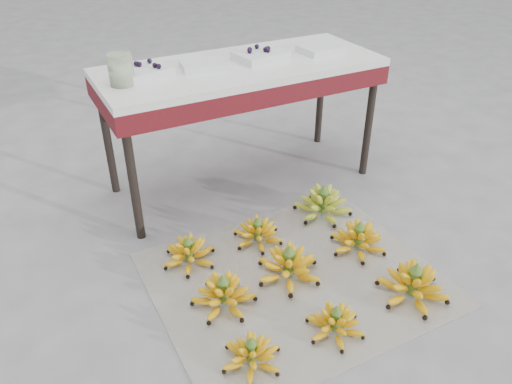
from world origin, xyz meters
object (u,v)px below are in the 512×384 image
bunch_front_center (335,323)px  bunch_mid_center (289,266)px  vendor_table (241,79)px  bunch_mid_left (224,295)px  bunch_back_center (258,233)px  newspaper_mat (295,279)px  bunch_mid_right (358,239)px  bunch_front_right (413,285)px  tray_left (203,65)px  bunch_back_left (189,253)px  bunch_front_left (251,355)px  glass_jar (121,70)px  bunch_back_right (323,204)px  tray_right (261,55)px  tray_far_right (321,49)px  tray_far_left (143,72)px

bunch_front_center → bunch_mid_center: 0.37m
bunch_mid_center → vendor_table: vendor_table is taller
vendor_table → bunch_mid_left: bearing=-121.0°
bunch_back_center → newspaper_mat: bearing=-84.2°
bunch_mid_right → vendor_table: 1.06m
bunch_front_right → bunch_mid_right: bunch_front_right is taller
newspaper_mat → bunch_back_center: 0.33m
bunch_mid_left → tray_left: bearing=58.1°
bunch_front_center → tray_left: (-0.00, 1.26, 0.69)m
newspaper_mat → bunch_back_left: bearing=139.0°
bunch_front_left → glass_jar: size_ratio=1.72×
vendor_table → bunch_front_center: bearing=-99.5°
bunch_front_left → bunch_mid_right: 0.87m
bunch_mid_right → bunch_back_center: size_ratio=1.31×
newspaper_mat → bunch_back_left: (-0.38, 0.33, 0.06)m
bunch_back_right → tray_left: bearing=115.3°
bunch_mid_right → bunch_back_right: bunch_back_right is taller
tray_right → glass_jar: size_ratio=2.02×
bunch_mid_left → bunch_back_center: (0.34, 0.32, -0.01)m
newspaper_mat → bunch_mid_right: (0.39, 0.04, 0.06)m
tray_right → glass_jar: glass_jar is taller
newspaper_mat → bunch_front_right: size_ratio=3.78×
bunch_front_center → tray_far_right: 1.57m
bunch_front_center → glass_jar: (-0.44, 1.21, 0.75)m
newspaper_mat → tray_far_right: 1.33m
bunch_mid_right → bunch_front_center: bearing=-121.5°
bunch_mid_left → bunch_mid_center: 0.34m
bunch_mid_left → glass_jar: glass_jar is taller
newspaper_mat → bunch_back_center: bearing=93.5°
bunch_front_left → bunch_back_center: bearing=65.9°
bunch_front_left → bunch_back_left: size_ratio=0.87×
bunch_back_left → tray_right: size_ratio=0.97×
vendor_table → tray_left: tray_left is taller
bunch_front_left → bunch_mid_left: (0.04, 0.33, 0.01)m
tray_left → bunch_back_left: bearing=-121.6°
tray_left → glass_jar: (-0.43, -0.04, 0.06)m
bunch_mid_center → tray_right: size_ratio=1.24×
bunch_mid_left → bunch_back_right: bearing=14.1°
newspaper_mat → tray_far_left: size_ratio=4.20×
bunch_back_center → tray_left: tray_left is taller
tray_far_right → bunch_back_right: bearing=-118.4°
bunch_front_right → tray_right: tray_right is taller
bunch_mid_center → tray_far_right: size_ratio=1.47×
bunch_front_center → bunch_mid_right: 0.57m
bunch_front_right → bunch_back_left: bunch_front_right is taller
bunch_front_center → bunch_back_center: bearing=83.1°
bunch_front_center → bunch_mid_left: 0.48m
tray_far_left → glass_jar: bearing=-148.8°
newspaper_mat → bunch_mid_right: size_ratio=3.69×
bunch_back_left → vendor_table: vendor_table is taller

